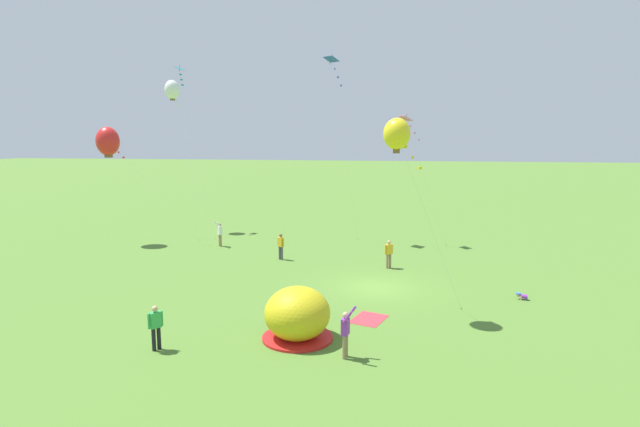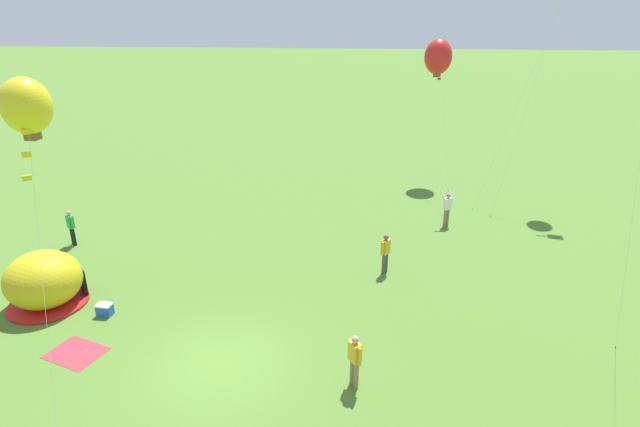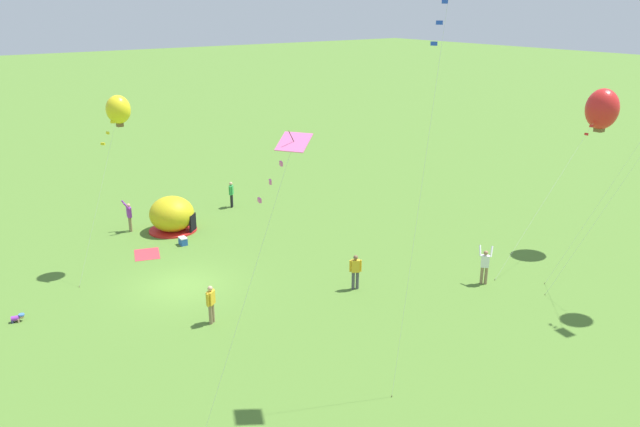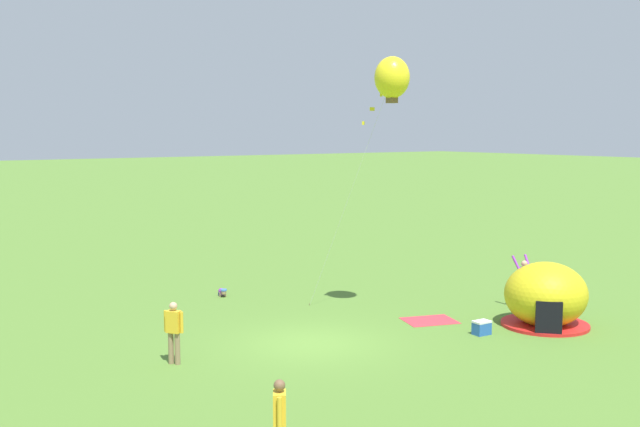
# 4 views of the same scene
# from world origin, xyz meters

# --- Properties ---
(ground_plane) EXTENTS (300.00, 300.00, 0.00)m
(ground_plane) POSITION_xyz_m (0.00, 0.00, 0.00)
(ground_plane) COLOR #517A2D
(popup_tent) EXTENTS (2.81, 2.81, 2.10)m
(popup_tent) POSITION_xyz_m (-7.38, 2.68, 1.00)
(popup_tent) COLOR gold
(popup_tent) RESTS_ON ground
(picnic_blanket) EXTENTS (2.02, 1.77, 0.01)m
(picnic_blanket) POSITION_xyz_m (-4.76, 0.04, 0.01)
(picnic_blanket) COLOR #CC333D
(picnic_blanket) RESTS_ON ground
(cooler_box) EXTENTS (0.55, 0.39, 0.44)m
(cooler_box) POSITION_xyz_m (-4.92, 2.22, 0.22)
(cooler_box) COLOR #2659B2
(cooler_box) RESTS_ON ground
(toddler_crawling) EXTENTS (0.33, 0.55, 0.32)m
(toddler_crawling) POSITION_xyz_m (-0.79, -7.20, 0.18)
(toddler_crawling) COLOR purple
(toddler_crawling) RESTS_ON ground
(person_far_back) EXTENTS (0.67, 0.52, 1.89)m
(person_far_back) POSITION_xyz_m (-8.79, 0.59, 1.00)
(person_far_back) COLOR #8C7251
(person_far_back) RESTS_ON ground
(person_with_toddler) EXTENTS (0.48, 0.43, 1.72)m
(person_with_toddler) POSITION_xyz_m (-9.33, 7.65, 0.96)
(person_with_toddler) COLOR black
(person_with_toddler) RESTS_ON ground
(person_strolling) EXTENTS (0.42, 0.50, 1.72)m
(person_strolling) POSITION_xyz_m (4.16, -0.50, 0.96)
(person_strolling) COLOR #8C7251
(person_strolling) RESTS_ON ground
(person_arms_raised) EXTENTS (0.71, 0.69, 1.89)m
(person_arms_raised) POSITION_xyz_m (8.31, 11.92, 1.00)
(person_arms_raised) COLOR #8C7251
(person_arms_raised) RESTS_ON ground
(person_center_field) EXTENTS (0.41, 0.51, 1.72)m
(person_center_field) POSITION_xyz_m (5.13, 6.52, 0.96)
(person_center_field) COLOR #4C4C51
(person_center_field) RESTS_ON ground
(kite_yellow) EXTENTS (1.75, 3.72, 8.74)m
(kite_yellow) POSITION_xyz_m (-3.87, -0.98, 8.04)
(kite_yellow) COLOR silver
(kite_yellow) RESTS_ON ground
(kite_red) EXTENTS (1.69, 8.56, 8.70)m
(kite_red) POSITION_xyz_m (8.21, 20.37, 7.63)
(kite_red) COLOR silver
(kite_red) RESTS_ON ground
(kite_blue) EXTENTS (1.25, 2.75, 14.07)m
(kite_blue) POSITION_xyz_m (12.13, 4.16, 13.19)
(kite_blue) COLOR silver
(kite_blue) RESTS_ON ground
(kite_teal) EXTENTS (5.26, 3.72, 13.94)m
(kite_teal) POSITION_xyz_m (14.62, 17.42, 13.00)
(kite_teal) COLOR silver
(kite_teal) RESTS_ON ground
(kite_white) EXTENTS (4.19, 5.47, 12.68)m
(kite_white) POSITION_xyz_m (14.38, 18.10, 11.88)
(kite_white) COLOR silver
(kite_white) RESTS_ON ground
(kite_pink) EXTENTS (1.22, 3.79, 9.63)m
(kite_pink) POSITION_xyz_m (11.81, -1.45, 8.94)
(kite_pink) COLOR silver
(kite_pink) RESTS_ON ground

